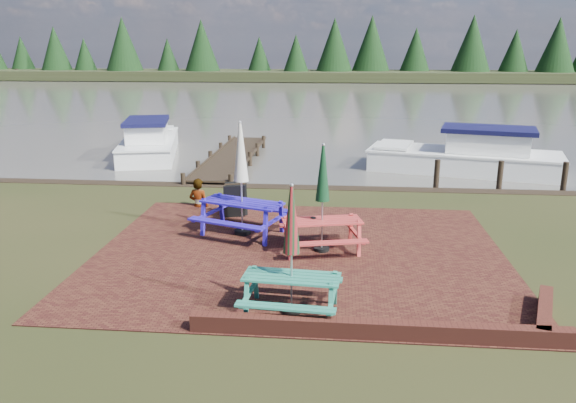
% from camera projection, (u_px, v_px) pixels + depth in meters
% --- Properties ---
extents(ground, '(120.00, 120.00, 0.00)m').
position_uv_depth(ground, '(296.00, 271.00, 11.50)').
color(ground, black).
rests_on(ground, ground).
extents(paving, '(9.00, 7.50, 0.02)m').
position_uv_depth(paving, '(300.00, 253.00, 12.45)').
color(paving, '#371511').
rests_on(paving, ground).
extents(brick_wall, '(6.21, 1.79, 0.30)m').
position_uv_depth(brick_wall, '(418.00, 326.00, 8.95)').
color(brick_wall, '#4C1E16').
rests_on(brick_wall, ground).
extents(water, '(120.00, 60.00, 0.02)m').
position_uv_depth(water, '(331.00, 100.00, 46.97)').
color(water, '#434039').
rests_on(water, ground).
extents(far_treeline, '(120.00, 10.00, 8.10)m').
position_uv_depth(far_treeline, '(335.00, 54.00, 73.89)').
color(far_treeline, black).
rests_on(far_treeline, ground).
extents(picnic_table_teal, '(1.76, 1.59, 2.28)m').
position_uv_depth(picnic_table_teal, '(292.00, 270.00, 9.50)').
color(picnic_table_teal, '#277F68').
rests_on(picnic_table_teal, ground).
extents(picnic_table_red, '(2.05, 1.91, 2.42)m').
position_uv_depth(picnic_table_red, '(322.00, 215.00, 12.39)').
color(picnic_table_red, '#B7322E').
rests_on(picnic_table_red, ground).
extents(picnic_table_blue, '(2.46, 2.33, 2.74)m').
position_uv_depth(picnic_table_blue, '(242.00, 196.00, 13.48)').
color(picnic_table_blue, '#2717AE').
rests_on(picnic_table_blue, ground).
extents(chalkboard, '(0.61, 0.68, 0.92)m').
position_uv_depth(chalkboard, '(235.00, 200.00, 14.99)').
color(chalkboard, black).
rests_on(chalkboard, ground).
extents(jetty, '(1.76, 9.08, 1.00)m').
position_uv_depth(jetty, '(231.00, 157.00, 22.59)').
color(jetty, black).
rests_on(jetty, ground).
extents(boat_jetty, '(3.61, 6.67, 1.84)m').
position_uv_depth(boat_jetty, '(149.00, 144.00, 24.20)').
color(boat_jetty, white).
rests_on(boat_jetty, ground).
extents(boat_near, '(7.40, 4.08, 1.90)m').
position_uv_depth(boat_near, '(468.00, 158.00, 21.17)').
color(boat_near, white).
rests_on(boat_near, ground).
extents(person, '(0.67, 0.52, 1.64)m').
position_uv_depth(person, '(198.00, 179.00, 15.85)').
color(person, gray).
rests_on(person, ground).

